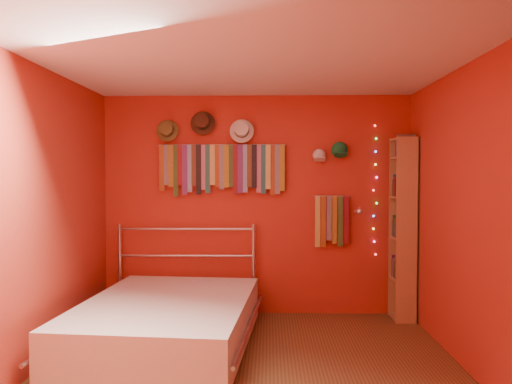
# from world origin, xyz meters

# --- Properties ---
(ground) EXTENTS (3.50, 3.50, 0.00)m
(ground) POSITION_xyz_m (0.00, 0.00, 0.00)
(ground) COLOR #53361C
(ground) RESTS_ON ground
(back_wall) EXTENTS (3.50, 0.02, 2.50)m
(back_wall) POSITION_xyz_m (0.00, 1.75, 1.25)
(back_wall) COLOR #A8281B
(back_wall) RESTS_ON ground
(right_wall) EXTENTS (0.02, 3.50, 2.50)m
(right_wall) POSITION_xyz_m (1.75, 0.00, 1.25)
(right_wall) COLOR #A8281B
(right_wall) RESTS_ON ground
(left_wall) EXTENTS (0.02, 3.50, 2.50)m
(left_wall) POSITION_xyz_m (-1.75, 0.00, 1.25)
(left_wall) COLOR #A8281B
(left_wall) RESTS_ON ground
(ceiling) EXTENTS (3.50, 3.50, 0.02)m
(ceiling) POSITION_xyz_m (0.00, 0.00, 2.50)
(ceiling) COLOR white
(ceiling) RESTS_ON back_wall
(tie_rack) EXTENTS (1.45, 0.03, 0.59)m
(tie_rack) POSITION_xyz_m (-0.39, 1.68, 1.69)
(tie_rack) COLOR #B4B4B9
(tie_rack) RESTS_ON back_wall
(small_tie_rack) EXTENTS (0.40, 0.03, 0.59)m
(small_tie_rack) POSITION_xyz_m (0.85, 1.68, 1.09)
(small_tie_rack) COLOR #B4B4B9
(small_tie_rack) RESTS_ON back_wall
(fedora_olive) EXTENTS (0.25, 0.14, 0.25)m
(fedora_olive) POSITION_xyz_m (-1.01, 1.66, 2.10)
(fedora_olive) COLOR brown
(fedora_olive) RESTS_ON back_wall
(fedora_brown) EXTENTS (0.28, 0.15, 0.28)m
(fedora_brown) POSITION_xyz_m (-0.61, 1.66, 2.19)
(fedora_brown) COLOR #3F2516
(fedora_brown) RESTS_ON back_wall
(fedora_white) EXTENTS (0.27, 0.15, 0.27)m
(fedora_white) POSITION_xyz_m (-0.17, 1.66, 2.10)
(fedora_white) COLOR silver
(fedora_white) RESTS_ON back_wall
(cap_white) EXTENTS (0.16, 0.20, 0.16)m
(cap_white) POSITION_xyz_m (0.71, 1.70, 1.82)
(cap_white) COLOR silver
(cap_white) RESTS_ON back_wall
(cap_green) EXTENTS (0.18, 0.23, 0.18)m
(cap_green) POSITION_xyz_m (0.94, 1.70, 1.87)
(cap_green) COLOR #186F36
(cap_green) RESTS_ON back_wall
(fairy_lights) EXTENTS (0.06, 0.02, 1.48)m
(fairy_lights) POSITION_xyz_m (1.34, 1.71, 1.42)
(fairy_lights) COLOR #FF3333
(fairy_lights) RESTS_ON back_wall
(reading_lamp) EXTENTS (0.07, 0.30, 0.09)m
(reading_lamp) POSITION_xyz_m (1.13, 1.52, 1.19)
(reading_lamp) COLOR #B4B4B9
(reading_lamp) RESTS_ON back_wall
(bookshelf) EXTENTS (0.25, 0.34, 2.00)m
(bookshelf) POSITION_xyz_m (1.66, 1.53, 1.02)
(bookshelf) COLOR #A87A4C
(bookshelf) RESTS_ON ground
(bed) EXTENTS (1.72, 2.20, 1.04)m
(bed) POSITION_xyz_m (-0.79, 0.57, 0.24)
(bed) COLOR #B4B4B9
(bed) RESTS_ON ground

